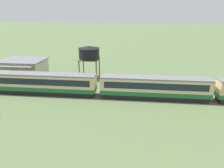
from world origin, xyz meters
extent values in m
plane|color=#566B42|center=(0.00, 0.00, 0.00)|extent=(600.00, 600.00, 0.00)
cube|color=#1E6033|center=(-3.57, 0.15, 1.30)|extent=(19.53, 2.84, 0.80)
cube|color=#D1B784|center=(-3.57, 0.15, 2.77)|extent=(19.53, 2.84, 2.13)
cube|color=#192330|center=(-3.57, 0.15, 2.87)|extent=(17.97, 2.88, 1.19)
cube|color=slate|center=(-3.57, 0.15, 3.98)|extent=(19.53, 2.67, 0.30)
cube|color=black|center=(-3.57, 0.15, 0.46)|extent=(18.75, 2.44, 0.88)
cylinder|color=black|center=(2.88, -0.57, 0.45)|extent=(0.90, 0.18, 0.90)
cylinder|color=black|center=(2.88, 0.87, 0.45)|extent=(0.90, 0.18, 0.90)
cylinder|color=black|center=(-10.01, -0.57, 0.45)|extent=(0.90, 0.18, 0.90)
cylinder|color=black|center=(-10.01, 0.87, 0.45)|extent=(0.90, 0.18, 0.90)
cube|color=#1E6033|center=(-24.13, 0.15, 1.30)|extent=(19.53, 2.84, 0.80)
cube|color=#D1B784|center=(-24.13, 0.15, 2.77)|extent=(19.53, 2.84, 2.13)
cube|color=#192330|center=(-24.13, 0.15, 2.87)|extent=(17.97, 2.88, 1.19)
cube|color=slate|center=(-24.13, 0.15, 3.98)|extent=(19.53, 2.67, 0.30)
cube|color=black|center=(-24.13, 0.15, 0.46)|extent=(18.75, 2.44, 0.88)
cylinder|color=black|center=(-17.69, -0.57, 0.45)|extent=(0.90, 0.18, 0.90)
cylinder|color=black|center=(-17.69, 0.87, 0.45)|extent=(0.90, 0.18, 0.90)
cylinder|color=black|center=(-30.58, -0.57, 0.45)|extent=(0.90, 0.18, 0.90)
cylinder|color=black|center=(-30.58, 0.87, 0.45)|extent=(0.90, 0.18, 0.90)
cube|color=#665B51|center=(-21.76, 0.15, 0.01)|extent=(144.13, 3.60, 0.01)
cube|color=#4C4238|center=(-21.76, -0.57, 0.02)|extent=(144.13, 0.12, 0.04)
cube|color=#4C4238|center=(-21.76, 0.87, 0.02)|extent=(144.13, 0.12, 0.04)
cube|color=beige|center=(-33.72, 9.62, 2.13)|extent=(9.44, 7.08, 4.26)
cube|color=slate|center=(-33.72, 9.62, 4.36)|extent=(10.20, 7.65, 0.20)
cube|color=slate|center=(-33.72, 5.28, 3.86)|extent=(9.06, 1.60, 0.16)
cylinder|color=brown|center=(-33.72, 4.68, 1.89)|extent=(0.14, 0.14, 3.78)
cylinder|color=brown|center=(-15.90, 13.16, 2.27)|extent=(0.28, 0.28, 4.54)
cylinder|color=brown|center=(-19.92, 13.16, 2.27)|extent=(0.28, 0.28, 4.54)
cylinder|color=brown|center=(-15.90, 9.14, 2.27)|extent=(0.28, 0.28, 4.54)
cylinder|color=brown|center=(-19.92, 9.14, 2.27)|extent=(0.28, 0.28, 4.54)
cube|color=brown|center=(-17.91, 11.15, 4.62)|extent=(4.52, 4.52, 0.16)
cylinder|color=black|center=(-17.91, 11.15, 5.95)|extent=(4.79, 4.79, 2.51)
cone|color=black|center=(-17.91, 11.15, 7.46)|extent=(5.03, 5.03, 0.50)
camera|label=1|loc=(-7.44, -34.19, 14.89)|focal=32.00mm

